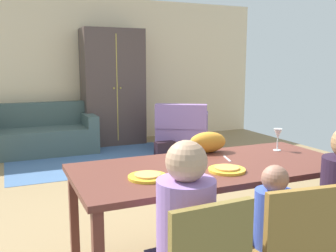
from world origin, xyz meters
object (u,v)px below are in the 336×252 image
object	(u,v)px
wine_glass	(278,135)
armoire	(113,87)
dining_chair_child	(288,250)
armchair	(183,131)
person_man	(182,252)
plate_near_man	(148,177)
handbag	(165,150)
dining_table	(213,174)
couch	(40,135)
plate_near_child	(227,170)
cat	(208,142)
person_child	(269,246)

from	to	relation	value
wine_glass	armoire	distance (m)	4.35
dining_chair_child	armchair	world-z (taller)	dining_chair_child
armoire	person_man	bearing A→B (deg)	-101.43
plate_near_man	person_man	distance (m)	0.58
plate_near_man	armchair	xyz separation A→B (m)	(2.00, 3.67, -0.45)
handbag	person_man	bearing A→B (deg)	-111.66
dining_table	couch	distance (m)	4.36
plate_near_child	couch	distance (m)	4.54
couch	handbag	world-z (taller)	couch
plate_near_child	armchair	bearing A→B (deg)	68.68
person_man	couch	xyz separation A→B (m)	(-0.30, 4.89, -0.21)
plate_near_man	handbag	world-z (taller)	plate_near_man
dining_table	handbag	distance (m)	3.28
wine_glass	handbag	size ratio (longest dim) A/B	0.58
dining_chair_child	cat	world-z (taller)	cat
plate_near_man	couch	xyz separation A→B (m)	(-0.30, 4.38, -0.47)
wine_glass	dining_chair_child	bearing A→B (deg)	-126.21
plate_near_child	couch	bearing A→B (deg)	100.83
plate_near_child	armchair	distance (m)	4.03
armchair	plate_near_man	bearing A→B (deg)	-118.63
plate_near_man	armchair	distance (m)	4.21
dining_table	person_child	distance (m)	0.69
plate_near_man	cat	xyz separation A→B (m)	(0.70, 0.47, 0.08)
couch	dining_table	bearing A→B (deg)	-78.73
couch	handbag	size ratio (longest dim) A/B	5.63
plate_near_man	dining_chair_child	xyz separation A→B (m)	(0.54, -0.69, -0.28)
plate_near_man	person_child	xyz separation A→B (m)	(0.55, -0.52, -0.34)
person_child	armoire	bearing A→B (deg)	84.58
person_child	armchair	distance (m)	4.44
wine_glass	person_man	world-z (taller)	person_man
person_child	cat	bearing A→B (deg)	81.62
person_child	handbag	size ratio (longest dim) A/B	2.89
plate_near_man	handbag	bearing A→B (deg)	65.27
plate_near_child	dining_chair_child	world-z (taller)	dining_chair_child
wine_glass	handbag	world-z (taller)	wine_glass
couch	armoire	bearing A→B (deg)	11.14
dining_table	cat	distance (m)	0.41
person_man	person_child	xyz separation A→B (m)	(0.55, -0.01, -0.08)
dining_table	cat	size ratio (longest dim) A/B	6.23
person_man	couch	size ratio (longest dim) A/B	0.62
handbag	armchair	bearing A→B (deg)	40.98
plate_near_man	person_man	size ratio (longest dim) A/B	0.23
plate_near_child	cat	size ratio (longest dim) A/B	0.78
cat	armoire	xyz separation A→B (m)	(0.34, 4.17, 0.20)
cat	armoire	world-z (taller)	armoire
cat	couch	distance (m)	4.07
armoire	handbag	world-z (taller)	armoire
plate_near_man	person_child	bearing A→B (deg)	-43.47
plate_near_man	person_man	xyz separation A→B (m)	(-0.00, -0.52, -0.26)
armchair	armoire	distance (m)	1.55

